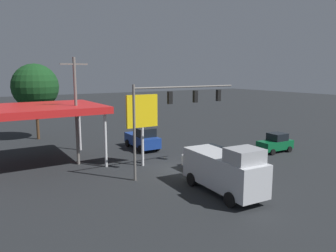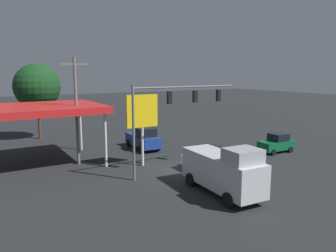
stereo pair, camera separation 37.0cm
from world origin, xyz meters
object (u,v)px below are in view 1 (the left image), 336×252
Objects in this scene: traffic_signal_assembly at (174,106)px; sedan_far at (208,157)px; utility_pole at (76,109)px; delivery_truck at (225,170)px; hatchback_crossing at (275,143)px; street_tree at (35,87)px; price_sign at (142,114)px; pickup_parked at (143,139)px.

traffic_signal_assembly is 5.75m from sedan_far.
utility_pole is at bearing -35.57° from sedan_far.
delivery_truck is 14.05m from hatchback_crossing.
street_tree reaches higher than delivery_truck.
delivery_truck is (-1.61, 9.00, -2.98)m from price_sign.
price_sign reaches higher than pickup_parked.
street_tree is (19.76, -20.19, 5.56)m from hatchback_crossing.
street_tree is at bearing -161.31° from delivery_truck.
delivery_truck is 1.31× the size of pickup_parked.
street_tree is (6.79, -20.59, 0.92)m from traffic_signal_assembly.
price_sign is (1.23, -3.23, -0.92)m from traffic_signal_assembly.
pickup_parked is (-1.79, -8.97, -4.48)m from traffic_signal_assembly.
sedan_far is at bearing 115.98° from street_tree.
price_sign is 0.68× the size of street_tree.
price_sign is 7.40m from pickup_parked.
pickup_parked is at bearing -117.79° from price_sign.
traffic_signal_assembly is 21.70m from street_tree.
delivery_truck reaches higher than pickup_parked.
traffic_signal_assembly is at bearing -9.16° from pickup_parked.
pickup_parked reaches higher than sedan_far.
delivery_truck is at bearing 116.83° from utility_pole.
utility_pole is at bearing -71.95° from pickup_parked.
traffic_signal_assembly is 2.53× the size of hatchback_crossing.
traffic_signal_assembly is at bearing 131.44° from utility_pole.
delivery_truck is at bearing 93.70° from traffic_signal_assembly.
price_sign is at bearing 143.31° from utility_pole.
hatchback_crossing reaches higher than sedan_far.
traffic_signal_assembly is 1.86× the size of pickup_parked.
utility_pole is 2.15× the size of sedan_far.
hatchback_crossing is at bearing 161.46° from utility_pole.
hatchback_crossing is (-18.94, 6.35, -4.12)m from utility_pole.
utility_pole is 2.48× the size of hatchback_crossing.
traffic_signal_assembly is at bearing -172.81° from delivery_truck.
utility_pole is 8.98m from pickup_parked.
sedan_far is at bearing 142.67° from price_sign.
delivery_truck is 0.74× the size of street_tree.
utility_pole is 1.03× the size of street_tree.
price_sign is at bearing -166.40° from delivery_truck.
pickup_parked is at bearing 126.44° from street_tree.
hatchback_crossing is 28.79m from street_tree.
sedan_far is (-3.01, -5.48, -0.74)m from delivery_truck.
pickup_parked is 1.19× the size of sedan_far.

